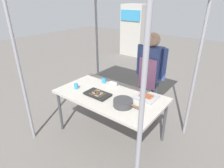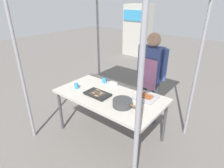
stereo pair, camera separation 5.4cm
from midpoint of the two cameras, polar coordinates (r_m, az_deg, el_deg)
ground_plane at (r=3.24m, az=-0.08°, el=-14.91°), size 18.00×18.00×0.00m
stall_table at (r=2.84m, az=-0.09°, el=-4.05°), size 1.60×0.90×0.75m
tray_grilled_sausages at (r=2.74m, az=10.79°, el=-3.97°), size 0.30×0.29×0.05m
tray_meat_skewers at (r=2.79m, az=-3.87°, el=-3.07°), size 0.38×0.23×0.04m
cooking_wok at (r=2.50m, az=3.84°, el=-5.70°), size 0.42×0.26×0.09m
condiment_bowl at (r=3.06m, az=0.94°, el=-0.03°), size 0.14×0.14×0.06m
drink_cup_near_edge at (r=3.18m, az=-1.83°, el=1.13°), size 0.08×0.08×0.08m
drink_cup_by_wok at (r=3.02m, az=-10.19°, el=-0.57°), size 0.06×0.06×0.09m
vendor_woman at (r=3.19m, az=12.15°, el=3.40°), size 0.52×0.23×1.58m
neighbor_stall_left at (r=7.43m, az=7.98°, el=15.83°), size 0.87×0.74×1.83m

